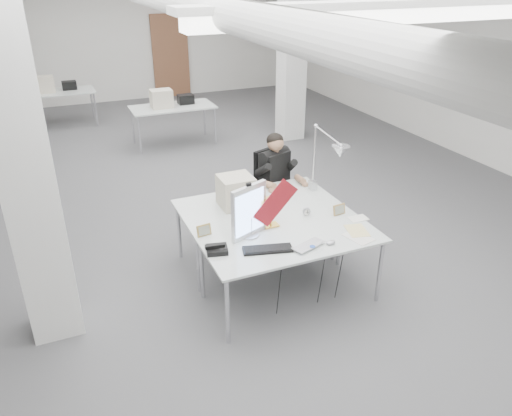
% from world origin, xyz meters
% --- Properties ---
extents(room_shell, '(10.04, 14.04, 3.24)m').
position_xyz_m(room_shell, '(0.04, 0.13, 1.69)').
color(room_shell, '#4C4C4E').
rests_on(room_shell, ground).
extents(desk_main, '(1.80, 0.90, 0.02)m').
position_xyz_m(desk_main, '(0.00, -2.50, 0.74)').
color(desk_main, silver).
rests_on(desk_main, room_shell).
extents(desk_second, '(1.80, 0.90, 0.02)m').
position_xyz_m(desk_second, '(0.00, -1.60, 0.74)').
color(desk_second, silver).
rests_on(desk_second, room_shell).
extents(bg_desk_a, '(1.60, 0.80, 0.02)m').
position_xyz_m(bg_desk_a, '(0.20, 3.00, 0.74)').
color(bg_desk_a, silver).
rests_on(bg_desk_a, room_shell).
extents(bg_desk_b, '(1.60, 0.80, 0.02)m').
position_xyz_m(bg_desk_b, '(-1.80, 5.20, 0.74)').
color(bg_desk_b, silver).
rests_on(bg_desk_b, room_shell).
extents(office_chair, '(0.64, 0.64, 1.02)m').
position_xyz_m(office_chair, '(0.51, -0.95, 0.51)').
color(office_chair, black).
rests_on(office_chair, room_shell).
extents(seated_person, '(0.63, 0.70, 0.86)m').
position_xyz_m(seated_person, '(0.51, -1.00, 0.90)').
color(seated_person, black).
rests_on(seated_person, office_chair).
extents(monitor, '(0.43, 0.21, 0.55)m').
position_xyz_m(monitor, '(-0.38, -2.29, 1.03)').
color(monitor, silver).
rests_on(monitor, desk_main).
extents(pennant, '(0.47, 0.07, 0.51)m').
position_xyz_m(pennant, '(-0.11, -2.33, 1.09)').
color(pennant, maroon).
rests_on(pennant, monitor).
extents(keyboard, '(0.50, 0.27, 0.02)m').
position_xyz_m(keyboard, '(-0.33, -2.63, 0.77)').
color(keyboard, black).
rests_on(keyboard, desk_main).
extents(laptop, '(0.40, 0.33, 0.03)m').
position_xyz_m(laptop, '(0.08, -2.78, 0.77)').
color(laptop, silver).
rests_on(laptop, desk_main).
extents(mouse, '(0.11, 0.08, 0.04)m').
position_xyz_m(mouse, '(0.29, -2.77, 0.78)').
color(mouse, '#AAAAAF').
rests_on(mouse, desk_main).
extents(bankers_lamp, '(0.35, 0.24, 0.37)m').
position_xyz_m(bankers_lamp, '(-0.09, -2.19, 0.94)').
color(bankers_lamp, gold).
rests_on(bankers_lamp, desk_main).
extents(desk_phone, '(0.24, 0.22, 0.05)m').
position_xyz_m(desk_phone, '(-0.78, -2.47, 0.78)').
color(desk_phone, black).
rests_on(desk_phone, desk_main).
extents(picture_frame_left, '(0.16, 0.06, 0.12)m').
position_xyz_m(picture_frame_left, '(-0.80, -2.11, 0.82)').
color(picture_frame_left, tan).
rests_on(picture_frame_left, desk_main).
extents(picture_frame_right, '(0.16, 0.05, 0.12)m').
position_xyz_m(picture_frame_right, '(0.71, -2.24, 0.81)').
color(picture_frame_right, '#B18A4C').
rests_on(picture_frame_right, desk_main).
extents(desk_clock, '(0.09, 0.06, 0.09)m').
position_xyz_m(desk_clock, '(0.37, -2.13, 0.81)').
color(desk_clock, '#A8A8AC').
rests_on(desk_clock, desk_main).
extents(paper_stack_a, '(0.26, 0.33, 0.01)m').
position_xyz_m(paper_stack_a, '(0.62, -2.76, 0.76)').
color(paper_stack_a, silver).
rests_on(paper_stack_a, desk_main).
extents(paper_stack_b, '(0.26, 0.32, 0.01)m').
position_xyz_m(paper_stack_b, '(0.68, -2.64, 0.76)').
color(paper_stack_b, '#D4C37F').
rests_on(paper_stack_b, desk_main).
extents(paper_stack_c, '(0.21, 0.15, 0.01)m').
position_xyz_m(paper_stack_c, '(0.85, -2.41, 0.76)').
color(paper_stack_c, silver).
rests_on(paper_stack_c, desk_main).
extents(beige_monitor, '(0.37, 0.35, 0.35)m').
position_xyz_m(beige_monitor, '(-0.24, -1.58, 0.93)').
color(beige_monitor, '#BDB59D').
rests_on(beige_monitor, desk_second).
extents(architect_lamp, '(0.30, 0.65, 0.80)m').
position_xyz_m(architect_lamp, '(0.77, -1.79, 1.15)').
color(architect_lamp, '#BABABF').
rests_on(architect_lamp, desk_second).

